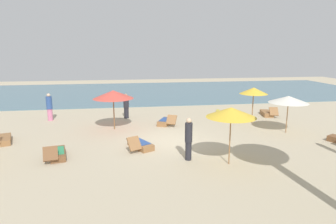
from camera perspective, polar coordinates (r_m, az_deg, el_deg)
name	(u,v)px	position (r m, az deg, el deg)	size (l,w,h in m)	color
ground_plane	(169,141)	(15.10, 0.12, -5.55)	(60.00, 60.00, 0.00)	#BCAD8E
ocean_water	(144,92)	(31.62, -4.64, 3.84)	(48.00, 16.00, 0.06)	slate
umbrella_0	(254,91)	(19.05, 16.06, 3.91)	(1.71, 1.71, 2.22)	olive
umbrella_1	(113,94)	(17.07, -10.43, 3.31)	(2.28, 2.28, 2.26)	brown
umbrella_2	(289,99)	(17.42, 22.05, 2.24)	(2.11, 2.11, 2.05)	olive
umbrella_3	(231,112)	(11.87, 11.97, -0.06)	(1.97, 1.97, 2.34)	olive
lounger_0	(140,145)	(14.04, -5.36, -6.23)	(1.28, 1.75, 0.72)	olive
lounger_2	(166,121)	(18.28, -0.44, -1.82)	(1.25, 1.79, 0.67)	olive
lounger_3	(57,154)	(13.68, -20.40, -7.49)	(0.92, 1.79, 0.66)	brown
lounger_4	(267,113)	(21.72, 18.44, -0.22)	(0.95, 1.78, 0.68)	olive
lounger_6	(3,140)	(16.86, -29.01, -4.63)	(1.06, 1.79, 0.69)	olive
person_1	(126,106)	(19.95, -7.99, 1.16)	(0.50, 0.50, 1.65)	#26262D
person_2	(49,107)	(20.55, -21.72, 0.89)	(0.50, 0.50, 1.76)	#D17299
person_3	(189,139)	(12.39, 3.95, -5.10)	(0.39, 0.39, 1.80)	#26262D
surfboard	(219,112)	(21.82, 9.76, -0.07)	(0.89, 2.30, 0.07)	gold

